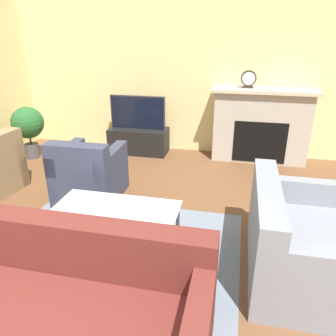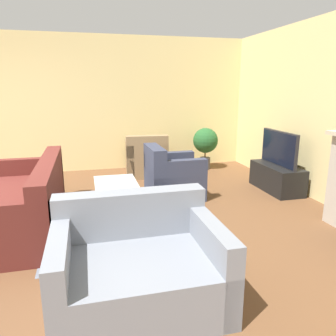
# 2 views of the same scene
# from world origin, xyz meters

# --- Properties ---
(wall_back) EXTENTS (8.31, 0.06, 2.70)m
(wall_back) POSITION_xyz_m (0.00, 5.01, 1.35)
(wall_back) COLOR beige
(wall_back) RESTS_ON ground_plane
(area_rug) EXTENTS (2.39, 1.76, 0.00)m
(area_rug) POSITION_xyz_m (0.15, 1.95, 0.00)
(area_rug) COLOR slate
(area_rug) RESTS_ON ground_plane
(fireplace) EXTENTS (1.60, 0.50, 1.18)m
(fireplace) POSITION_xyz_m (1.58, 4.75, 0.61)
(fireplace) COLOR #B2A899
(fireplace) RESTS_ON ground_plane
(tv_stand) EXTENTS (1.01, 0.47, 0.43)m
(tv_stand) POSITION_xyz_m (-0.47, 4.66, 0.22)
(tv_stand) COLOR black
(tv_stand) RESTS_ON ground_plane
(tv) EXTENTS (0.95, 0.06, 0.57)m
(tv) POSITION_xyz_m (-0.47, 4.66, 0.72)
(tv) COLOR #232328
(tv) RESTS_ON tv_stand
(couch_sectional) EXTENTS (2.16, 0.92, 0.82)m
(couch_sectional) POSITION_xyz_m (0.09, 0.81, 0.29)
(couch_sectional) COLOR #5B231E
(couch_sectional) RESTS_ON ground_plane
(couch_loveseat) EXTENTS (0.99, 1.30, 0.82)m
(couch_loveseat) POSITION_xyz_m (1.87, 1.94, 0.29)
(couch_loveseat) COLOR gray
(couch_loveseat) RESTS_ON ground_plane
(armchair_accent) EXTENTS (0.76, 0.83, 0.82)m
(armchair_accent) POSITION_xyz_m (-0.56, 2.87, 0.30)
(armchair_accent) COLOR #33384C
(armchair_accent) RESTS_ON ground_plane
(coffee_table) EXTENTS (1.19, 0.56, 0.45)m
(coffee_table) POSITION_xyz_m (0.15, 1.95, 0.41)
(coffee_table) COLOR #333338
(coffee_table) RESTS_ON ground_plane
(potted_plant) EXTENTS (0.52, 0.52, 0.87)m
(potted_plant) POSITION_xyz_m (-2.16, 4.02, 0.57)
(potted_plant) COLOR #47474C
(potted_plant) RESTS_ON ground_plane
(mantel_clock) EXTENTS (0.24, 0.07, 0.27)m
(mantel_clock) POSITION_xyz_m (1.32, 4.75, 1.31)
(mantel_clock) COLOR #28231E
(mantel_clock) RESTS_ON fireplace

